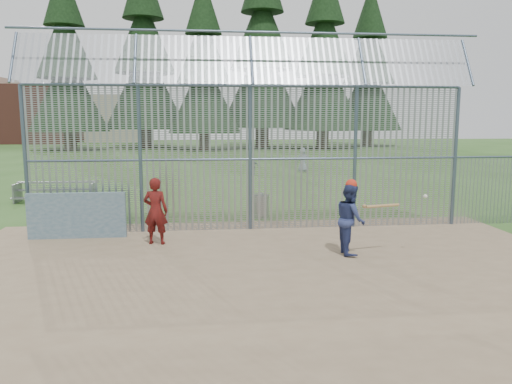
{
  "coord_description": "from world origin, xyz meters",
  "views": [
    {
      "loc": [
        -1.34,
        -10.28,
        3.16
      ],
      "look_at": [
        0.0,
        2.0,
        1.3
      ],
      "focal_mm": 35.0,
      "sensor_mm": 36.0,
      "label": 1
    }
  ],
  "objects": [
    {
      "name": "batting_gear",
      "position": [
        2.21,
        0.63,
        1.53
      ],
      "size": [
        1.81,
        0.48,
        0.65
      ],
      "color": "red",
      "rests_on": "ground"
    },
    {
      "name": "conifer_row",
      "position": [
        1.93,
        41.51,
        10.83
      ],
      "size": [
        38.48,
        12.26,
        20.2
      ],
      "color": "#332319",
      "rests_on": "ground"
    },
    {
      "name": "bg_kid_standing",
      "position": [
        4.47,
        18.05,
        0.7
      ],
      "size": [
        0.7,
        0.47,
        1.4
      ],
      "primitive_type": "imported",
      "rotation": [
        0.0,
        0.0,
        3.11
      ],
      "color": "gray",
      "rests_on": "ground"
    },
    {
      "name": "dugout_wall",
      "position": [
        -4.6,
        2.9,
        0.62
      ],
      "size": [
        2.5,
        0.12,
        1.2
      ],
      "primitive_type": "cube",
      "color": "#38566B",
      "rests_on": "dirt_infield"
    },
    {
      "name": "onlooker",
      "position": [
        -2.5,
        2.07,
        0.86
      ],
      "size": [
        0.68,
        0.52,
        1.67
      ],
      "primitive_type": "imported",
      "rotation": [
        0.0,
        0.0,
        2.93
      ],
      "color": "maroon",
      "rests_on": "dirt_infield"
    },
    {
      "name": "trash_can",
      "position": [
        0.49,
        5.11,
        0.38
      ],
      "size": [
        0.56,
        0.56,
        0.82
      ],
      "color": "gray",
      "rests_on": "ground"
    },
    {
      "name": "bleacher",
      "position": [
        -6.83,
        9.04,
        0.41
      ],
      "size": [
        3.0,
        0.95,
        0.72
      ],
      "color": "gray",
      "rests_on": "ground"
    },
    {
      "name": "batter",
      "position": [
        2.04,
        0.67,
        0.84
      ],
      "size": [
        0.63,
        0.8,
        1.63
      ],
      "primitive_type": "imported",
      "rotation": [
        0.0,
        0.0,
        1.55
      ],
      "color": "navy",
      "rests_on": "dirt_infield"
    },
    {
      "name": "ground",
      "position": [
        0.0,
        0.0,
        0.0
      ],
      "size": [
        120.0,
        120.0,
        0.0
      ],
      "primitive_type": "plane",
      "color": "#2D511E",
      "rests_on": "ground"
    },
    {
      "name": "distant_buildings",
      "position": [
        -23.18,
        56.49,
        3.6
      ],
      "size": [
        26.5,
        10.5,
        8.0
      ],
      "color": "brown",
      "rests_on": "ground"
    },
    {
      "name": "backstop_fence",
      "position": [
        1.81,
        3.43,
        2.36
      ],
      "size": [
        20.09,
        0.81,
        5.3
      ],
      "color": "#47566B",
      "rests_on": "ground"
    },
    {
      "name": "dirt_infield",
      "position": [
        0.0,
        -0.5,
        0.01
      ],
      "size": [
        14.0,
        10.0,
        0.02
      ],
      "primitive_type": "cube",
      "color": "#756047",
      "rests_on": "ground"
    },
    {
      "name": "bg_kid_seated",
      "position": [
        1.47,
        16.88,
        0.49
      ],
      "size": [
        0.61,
        0.37,
        0.98
      ],
      "primitive_type": "imported",
      "rotation": [
        0.0,
        0.0,
        2.9
      ],
      "color": "slate",
      "rests_on": "ground"
    }
  ]
}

